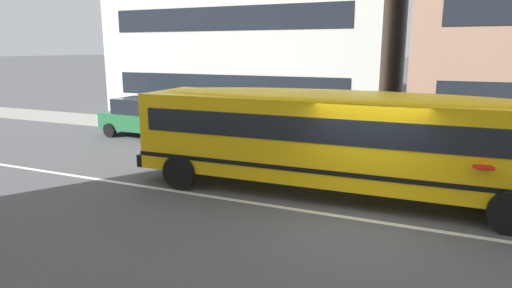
% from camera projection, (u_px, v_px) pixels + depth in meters
% --- Properties ---
extents(ground_plane, '(400.00, 400.00, 0.00)m').
position_uv_depth(ground_plane, '(362.00, 220.00, 9.69)').
color(ground_plane, '#4C4C4F').
extents(sidewalk_far, '(120.00, 3.00, 0.01)m').
position_uv_depth(sidewalk_far, '(401.00, 145.00, 17.09)').
color(sidewalk_far, gray).
rests_on(sidewalk_far, ground_plane).
extents(lane_centreline, '(110.00, 0.16, 0.01)m').
position_uv_depth(lane_centreline, '(362.00, 220.00, 9.69)').
color(lane_centreline, silver).
rests_on(lane_centreline, ground_plane).
extents(school_bus, '(12.11, 2.88, 2.70)m').
position_uv_depth(school_bus, '(344.00, 134.00, 11.02)').
color(school_bus, yellow).
rests_on(school_bus, ground_plane).
extents(parked_car_green_by_lamppost, '(3.96, 2.01, 1.64)m').
position_uv_depth(parked_car_green_by_lamppost, '(145.00, 117.00, 18.75)').
color(parked_car_green_by_lamppost, '#236038').
rests_on(parked_car_green_by_lamppost, ground_plane).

